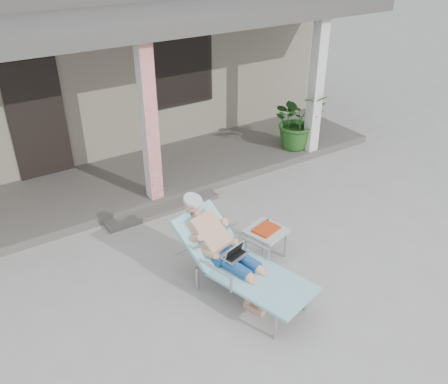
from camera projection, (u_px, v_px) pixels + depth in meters
ground at (224, 271)px, 6.59m from camera, size 60.00×60.00×0.00m
house at (65, 54)px, 10.49m from camera, size 10.40×5.40×3.30m
porch_deck at (135, 180)px, 8.74m from camera, size 10.00×2.00×0.15m
porch_overhang at (121, 28)px, 7.35m from camera, size 10.00×2.30×2.85m
porch_step at (164, 209)px, 7.92m from camera, size 2.00×0.30×0.07m
lounger at (232, 241)px, 5.87m from camera, size 1.19×2.00×1.26m
side_table at (266, 232)px, 6.72m from camera, size 0.63×0.63×0.46m
potted_palm at (297, 120)px, 9.56m from camera, size 1.22×1.11×1.16m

